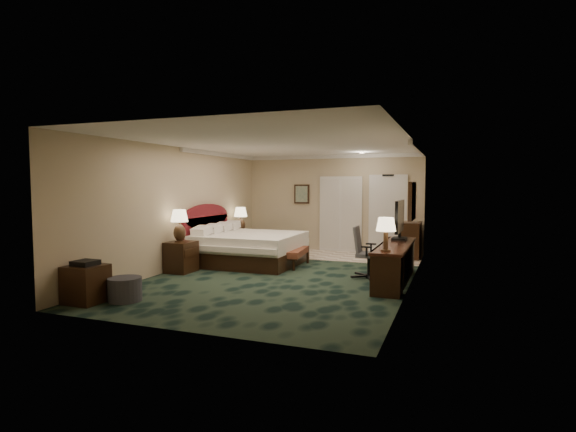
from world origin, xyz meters
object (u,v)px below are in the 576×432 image
at_px(nightstand_far, 240,242).
at_px(tv, 400,220).
at_px(lamp_near, 180,226).
at_px(lamp_far, 241,220).
at_px(nightstand_near, 181,257).
at_px(ottoman, 125,289).
at_px(side_table, 86,284).
at_px(minibar, 411,240).
at_px(desk_chair, 369,252).
at_px(bed_bench, 295,258).
at_px(bed, 250,249).
at_px(desk, 395,263).

relative_size(nightstand_far, tv, 0.55).
height_order(lamp_near, lamp_far, lamp_near).
bearing_deg(lamp_near, nightstand_near, 85.14).
relative_size(lamp_far, ottoman, 1.28).
distance_m(side_table, tv, 5.93).
relative_size(nightstand_near, minibar, 0.71).
distance_m(lamp_far, desk_chair, 4.42).
bearing_deg(nightstand_far, bed_bench, -33.78).
relative_size(nightstand_near, ottoman, 1.23).
relative_size(nightstand_far, ottoman, 1.08).
bearing_deg(side_table, bed, 77.30).
xyz_separation_m(bed_bench, desk, (2.37, -0.96, 0.17)).
distance_m(nightstand_far, desk, 5.04).
distance_m(side_table, desk, 5.44).
xyz_separation_m(nightstand_far, tv, (4.45, -1.65, 0.86)).
xyz_separation_m(nightstand_near, lamp_near, (-0.00, -0.03, 0.67)).
bearing_deg(nightstand_far, desk, -27.83).
xyz_separation_m(lamp_far, tv, (4.42, -1.62, 0.23)).
bearing_deg(nightstand_near, bed_bench, 36.11).
distance_m(nightstand_near, side_table, 2.66).
xyz_separation_m(bed_bench, ottoman, (-1.52, -3.86, -0.01)).
bearing_deg(bed_bench, lamp_far, 139.87).
xyz_separation_m(bed_bench, minibar, (2.38, 2.13, 0.26)).
xyz_separation_m(ottoman, tv, (3.89, 3.60, 0.96)).
bearing_deg(ottoman, nightstand_near, 102.58).
bearing_deg(desk, nightstand_far, 152.17).
bearing_deg(ottoman, minibar, 56.93).
bearing_deg(lamp_near, minibar, 39.54).
bearing_deg(tv, minibar, 90.20).
height_order(tv, minibar, tv).
distance_m(bed, tv, 3.56).
bearing_deg(minibar, desk, -90.10).
height_order(lamp_near, ottoman, lamp_near).
xyz_separation_m(side_table, desk_chair, (3.85, 3.45, 0.22)).
relative_size(bed_bench, side_table, 1.98).
xyz_separation_m(bed, bed_bench, (1.10, 0.05, -0.16)).
distance_m(side_table, minibar, 7.68).
bearing_deg(lamp_far, nightstand_far, 129.31).
height_order(ottoman, desk, desk).
bearing_deg(desk_chair, side_table, -138.28).
height_order(bed_bench, ottoman, bed_bench).
bearing_deg(nightstand_near, side_table, -89.47).
bearing_deg(tv, bed_bench, 174.06).
height_order(nightstand_far, lamp_near, lamp_near).
height_order(nightstand_far, bed_bench, nightstand_far).
bearing_deg(side_table, nightstand_far, 90.58).
height_order(lamp_far, desk, lamp_far).
bearing_deg(bed, lamp_near, -122.85).
relative_size(bed_bench, minibar, 1.29).
relative_size(bed, desk, 0.88).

